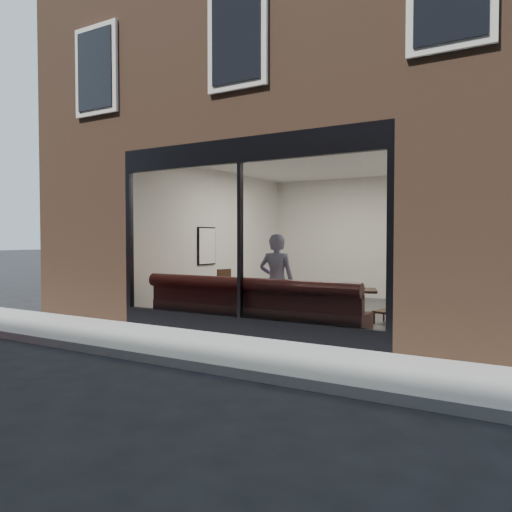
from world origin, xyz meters
The scene contains 21 objects.
ground centered at (0.00, 0.00, 0.00)m, with size 120.00×120.00×0.00m, color black.
sidewalk_near centered at (0.00, 1.00, 0.01)m, with size 40.00×2.00×0.01m, color gray.
kerb_near centered at (0.00, -0.05, 0.06)m, with size 40.00×0.10×0.12m, color gray.
host_building_pier_left centered at (-3.75, 8.00, 1.60)m, with size 2.50×12.00×3.20m, color brown.
host_building_backfill centered at (0.00, 11.00, 1.60)m, with size 5.00×6.00×3.20m, color brown.
cafe_floor centered at (0.00, 5.00, 0.02)m, with size 6.00×6.00×0.00m, color #2D2D30.
cafe_ceiling centered at (0.00, 5.00, 3.19)m, with size 6.00×6.00×0.00m, color white.
cafe_wall_back centered at (0.00, 7.99, 1.60)m, with size 5.00×5.00×0.00m, color silver.
cafe_wall_left centered at (-2.49, 5.00, 1.60)m, with size 6.00×6.00×0.00m, color silver.
cafe_wall_right centered at (2.49, 5.00, 1.60)m, with size 6.00×6.00×0.00m, color silver.
storefront_kick centered at (0.00, 2.05, 0.15)m, with size 5.00×0.10×0.30m, color black.
storefront_header centered at (0.00, 2.05, 3.00)m, with size 5.00×0.10×0.40m, color black.
storefront_mullion centered at (0.00, 2.05, 1.55)m, with size 0.06×0.10×2.50m, color black.
storefront_glass centered at (0.00, 2.02, 1.55)m, with size 4.80×4.80×0.00m, color white.
banquette centered at (0.00, 2.45, 0.23)m, with size 4.00×0.55×0.45m, color #3E1617.
person centered at (0.30, 2.75, 0.84)m, with size 0.61×0.40×1.67m, color #9CA7D1.
cafe_table_left centered at (-0.85, 3.71, 0.74)m, with size 0.58×0.58×0.04m, color black.
cafe_table_right centered at (1.66, 3.00, 0.74)m, with size 0.59×0.59×0.04m, color black.
cafe_chair_left centered at (-1.66, 3.79, 0.24)m, with size 0.37×0.37×0.03m, color black.
cafe_chair_right centered at (1.80, 4.26, 0.24)m, with size 0.42×0.42×0.04m, color black.
wall_poster centered at (-2.45, 4.50, 1.41)m, with size 0.02×0.61×0.81m, color white.
Camera 1 is at (4.33, -4.78, 1.58)m, focal length 35.00 mm.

